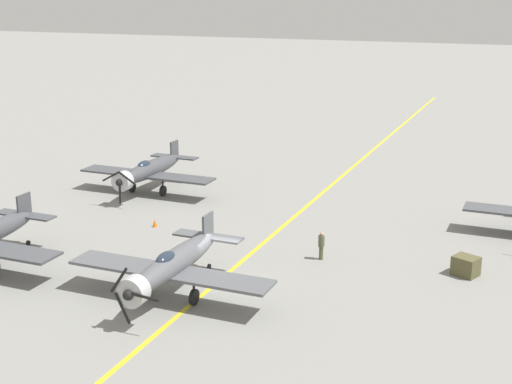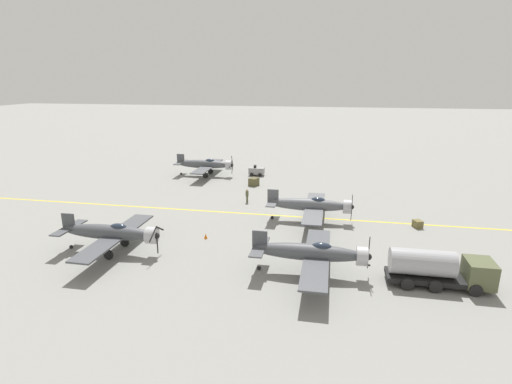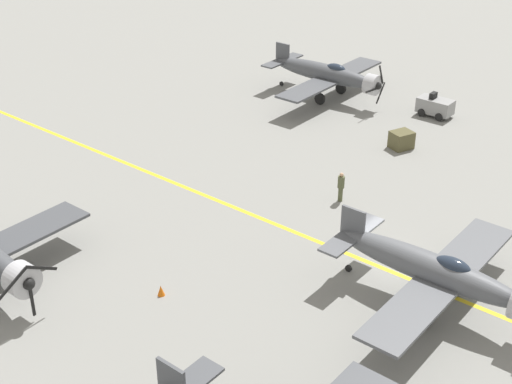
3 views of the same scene
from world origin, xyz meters
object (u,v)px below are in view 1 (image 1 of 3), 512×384
(ground_crew_walking, at_px, (321,244))
(supply_crate_mid_lane, at_px, (466,266))
(airplane_mid_center, at_px, (172,265))
(airplane_near_right, at_px, (149,170))
(traffic_cone, at_px, (155,223))

(ground_crew_walking, bearing_deg, supply_crate_mid_lane, -174.57)
(airplane_mid_center, distance_m, ground_crew_walking, 10.72)
(airplane_near_right, height_order, traffic_cone, airplane_near_right)
(airplane_mid_center, xyz_separation_m, traffic_cone, (7.33, -10.46, -1.74))
(airplane_mid_center, height_order, ground_crew_walking, airplane_mid_center)
(airplane_near_right, height_order, ground_crew_walking, airplane_near_right)
(airplane_near_right, distance_m, traffic_cone, 9.25)
(airplane_mid_center, bearing_deg, airplane_near_right, -64.66)
(supply_crate_mid_lane, bearing_deg, airplane_near_right, -17.11)
(ground_crew_walking, bearing_deg, airplane_mid_center, 56.44)
(ground_crew_walking, bearing_deg, airplane_near_right, -26.81)
(airplane_mid_center, height_order, supply_crate_mid_lane, airplane_mid_center)
(ground_crew_walking, relative_size, supply_crate_mid_lane, 1.30)
(airplane_near_right, height_order, airplane_mid_center, same)
(airplane_near_right, distance_m, supply_crate_mid_lane, 28.39)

